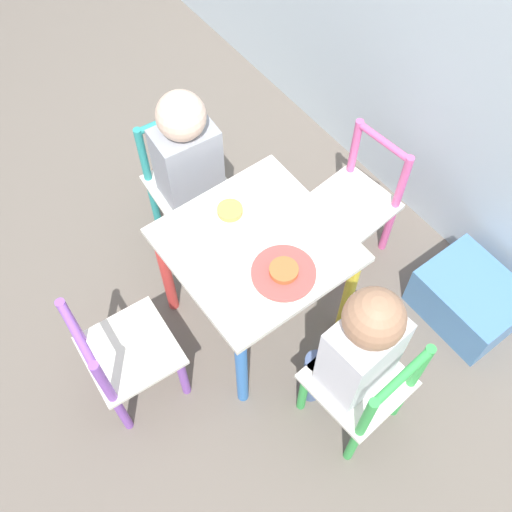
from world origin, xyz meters
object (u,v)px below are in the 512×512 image
chair_purple (123,356)px  storage_bin (469,299)px  child_left (190,164)px  plate_right (284,272)px  chair_green (363,387)px  chair_pink (356,203)px  kids_table (256,259)px  child_right (356,348)px  plate_left (230,213)px  chair_teal (186,184)px

chair_purple → storage_bin: chair_purple is taller
child_left → plate_right: child_left is taller
chair_green → chair_pink: 0.67m
kids_table → chair_green: bearing=4.5°
child_right → child_left: child_right is taller
kids_table → plate_right: (0.13, 0.00, 0.10)m
chair_green → child_right: child_right is taller
chair_pink → storage_bin: chair_pink is taller
plate_right → plate_left: size_ratio=1.08×
chair_green → chair_teal: bearing=-94.6°
child_right → plate_right: bearing=-87.9°
kids_table → chair_green: (0.47, 0.04, -0.14)m
child_right → chair_teal: bearing=-95.0°
chair_pink → kids_table: bearing=-90.0°
kids_table → chair_purple: bearing=-93.8°
child_left → plate_left: child_left is taller
plate_left → child_right: bearing=3.4°
child_left → chair_teal: bearing=90.0°
child_right → plate_right: 0.29m
child_right → plate_left: size_ratio=4.12×
chair_teal → plate_left: bearing=-91.8°
child_right → storage_bin: 0.65m
chair_green → child_left: bearing=-94.3°
storage_bin → child_left: bearing=-145.9°
chair_pink → plate_right: 0.55m
chair_purple → storage_bin: 1.17m
chair_teal → chair_pink: bearing=-39.9°
chair_purple → storage_bin: bearing=-109.3°
chair_teal → child_left: (0.06, -0.01, 0.17)m
chair_pink → child_left: 0.59m
chair_teal → child_left: child_left is taller
chair_green → plate_left: 0.64m
chair_purple → plate_right: (0.16, 0.47, 0.23)m
plate_left → chair_pink: bearing=79.9°
plate_left → storage_bin: size_ratio=0.51×
plate_left → plate_right: bearing=-0.0°
child_right → chair_purple: bearing=-45.7°
chair_teal → plate_left: size_ratio=2.95×
plate_left → child_left: bearing=173.0°
plate_right → storage_bin: (0.29, 0.60, -0.38)m
chair_green → kids_table: bearing=-90.0°
kids_table → storage_bin: (0.42, 0.60, -0.29)m
chair_green → chair_teal: same height
kids_table → chair_teal: 0.49m
kids_table → storage_bin: kids_table is taller
plate_right → child_right: bearing=6.6°
chair_pink → chair_purple: same height
kids_table → child_left: size_ratio=0.70×
chair_pink → child_right: 0.65m
chair_green → chair_pink: same height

